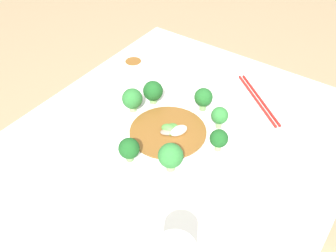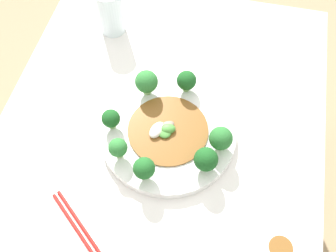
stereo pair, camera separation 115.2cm
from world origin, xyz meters
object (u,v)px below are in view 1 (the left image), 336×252
(broccoli_northeast, at_px, (153,91))
(chopsticks, at_px, (258,100))
(broccoli_west, at_px, (129,149))
(broccoli_southeast, at_px, (220,116))
(broccoli_southwest, at_px, (171,156))
(broccoli_north, at_px, (132,99))
(plate, at_px, (168,136))
(sauce_dish, at_px, (133,63))
(stirfry_center, at_px, (170,131))
(broccoli_east, at_px, (202,97))
(broccoli_south, at_px, (219,139))

(broccoli_northeast, distance_m, chopsticks, 0.30)
(broccoli_west, relative_size, chopsticks, 0.31)
(broccoli_southeast, xyz_separation_m, broccoli_southwest, (-0.18, 0.02, 0.01))
(broccoli_north, bearing_deg, broccoli_southeast, -71.86)
(plate, relative_size, broccoli_north, 4.89)
(broccoli_northeast, xyz_separation_m, broccoli_north, (-0.06, 0.02, 0.00))
(broccoli_southwest, distance_m, broccoli_north, 0.23)
(broccoli_west, xyz_separation_m, broccoli_north, (0.14, 0.10, 0.00))
(broccoli_southeast, relative_size, chopsticks, 0.31)
(broccoli_northeast, xyz_separation_m, sauce_dish, (0.14, 0.18, -0.05))
(broccoli_southwest, xyz_separation_m, chopsticks, (0.37, -0.04, -0.06))
(broccoli_southwest, xyz_separation_m, stirfry_center, (0.10, 0.07, -0.04))
(broccoli_north, xyz_separation_m, chopsticks, (0.25, -0.24, -0.06))
(broccoli_north, bearing_deg, sauce_dish, 38.70)
(broccoli_southwest, bearing_deg, broccoli_west, 107.57)
(broccoli_southeast, relative_size, stirfry_center, 0.31)
(plate, distance_m, broccoli_west, 0.13)
(broccoli_north, height_order, stirfry_center, broccoli_north)
(broccoli_east, bearing_deg, broccoli_southwest, -166.11)
(broccoli_east, bearing_deg, broccoli_north, 126.90)
(broccoli_northeast, bearing_deg, stirfry_center, -125.05)
(broccoli_northeast, height_order, broccoli_east, same)
(broccoli_southeast, distance_m, broccoli_north, 0.23)
(broccoli_south, relative_size, sauce_dish, 0.86)
(sauce_dish, bearing_deg, broccoli_west, -142.26)
(chopsticks, bearing_deg, broccoli_west, 161.13)
(plate, relative_size, stirfry_center, 1.69)
(broccoli_southeast, relative_size, broccoli_south, 1.04)
(stirfry_center, bearing_deg, broccoli_northeast, 54.95)
(broccoli_southeast, relative_size, broccoli_southwest, 0.83)
(plate, bearing_deg, broccoli_south, -82.28)
(broccoli_east, height_order, sauce_dish, broccoli_east)
(broccoli_east, relative_size, chopsticks, 0.33)
(broccoli_east, distance_m, sauce_dish, 0.32)
(stirfry_center, bearing_deg, broccoli_southeast, -46.06)
(chopsticks, bearing_deg, broccoli_south, -177.31)
(broccoli_south, xyz_separation_m, stirfry_center, (-0.02, 0.13, -0.03))
(stirfry_center, bearing_deg, chopsticks, -22.87)
(plate, bearing_deg, broccoli_southwest, -142.44)
(broccoli_north, relative_size, sauce_dish, 0.99)
(broccoli_south, bearing_deg, sauce_dish, 64.53)
(plate, bearing_deg, sauce_dish, 52.78)
(plate, height_order, broccoli_north, broccoli_north)
(plate, height_order, chopsticks, plate)
(stirfry_center, distance_m, chopsticks, 0.29)
(broccoli_east, xyz_separation_m, broccoli_north, (-0.11, 0.14, -0.00))
(plate, xyz_separation_m, broccoli_north, (0.02, 0.12, 0.05))
(broccoli_southeast, xyz_separation_m, broccoli_north, (-0.07, 0.21, 0.00))
(broccoli_west, bearing_deg, broccoli_south, -45.96)
(broccoli_north, relative_size, chopsticks, 0.34)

